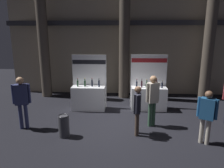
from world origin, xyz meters
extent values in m
plane|color=black|center=(0.00, 0.00, 0.00)|extent=(24.69, 24.69, 0.00)
cube|color=tan|center=(0.00, 4.46, 3.44)|extent=(12.34, 0.25, 6.87)
cube|color=#2D2D33|center=(0.00, 4.16, 3.78)|extent=(12.34, 0.20, 0.24)
cylinder|color=#51473D|center=(-4.09, 3.60, 2.98)|extent=(0.52, 0.52, 5.97)
cylinder|color=#51473D|center=(0.00, 3.60, 2.98)|extent=(0.52, 0.52, 5.97)
cylinder|color=#51473D|center=(4.09, 3.60, 2.98)|extent=(0.52, 0.52, 5.97)
cube|color=white|center=(-1.52, 1.63, 0.51)|extent=(1.41, 0.60, 1.03)
cube|color=white|center=(-1.52, 1.97, 1.17)|extent=(1.48, 0.04, 2.34)
cube|color=black|center=(-1.52, 1.95, 2.03)|extent=(1.44, 0.01, 0.18)
cylinder|color=#19381E|center=(-1.97, 1.65, 1.15)|extent=(0.07, 0.07, 0.25)
cylinder|color=#19381E|center=(-1.97, 1.65, 1.32)|extent=(0.03, 0.03, 0.08)
cylinder|color=red|center=(-1.97, 1.65, 1.36)|extent=(0.03, 0.03, 0.02)
cylinder|color=#19381E|center=(-1.67, 1.67, 1.15)|extent=(0.08, 0.08, 0.24)
cylinder|color=#19381E|center=(-1.67, 1.67, 1.31)|extent=(0.03, 0.03, 0.09)
cylinder|color=gold|center=(-1.67, 1.67, 1.37)|extent=(0.03, 0.03, 0.02)
cylinder|color=black|center=(-1.36, 1.68, 1.17)|extent=(0.07, 0.07, 0.28)
cylinder|color=black|center=(-1.36, 1.68, 1.34)|extent=(0.03, 0.03, 0.06)
cylinder|color=red|center=(-1.36, 1.68, 1.38)|extent=(0.03, 0.03, 0.02)
cylinder|color=black|center=(-1.06, 1.62, 1.16)|extent=(0.07, 0.07, 0.27)
cylinder|color=black|center=(-1.06, 1.62, 1.34)|extent=(0.03, 0.03, 0.08)
cylinder|color=black|center=(-1.06, 1.62, 1.38)|extent=(0.03, 0.03, 0.02)
cube|color=white|center=(1.06, 1.77, 0.50)|extent=(1.48, 0.60, 0.99)
cube|color=white|center=(1.06, 2.11, 1.18)|extent=(1.56, 0.04, 2.35)
cube|color=maroon|center=(1.06, 2.09, 2.11)|extent=(1.51, 0.01, 0.18)
cylinder|color=black|center=(0.53, 1.74, 1.12)|extent=(0.07, 0.07, 0.26)
cylinder|color=black|center=(0.53, 1.74, 1.29)|extent=(0.03, 0.03, 0.09)
cylinder|color=red|center=(0.53, 1.74, 1.34)|extent=(0.03, 0.03, 0.02)
cylinder|color=black|center=(0.75, 1.77, 1.13)|extent=(0.06, 0.06, 0.28)
cylinder|color=black|center=(0.75, 1.77, 1.31)|extent=(0.03, 0.03, 0.09)
cylinder|color=black|center=(0.75, 1.77, 1.36)|extent=(0.03, 0.03, 0.02)
cylinder|color=#19381E|center=(0.96, 1.79, 1.11)|extent=(0.07, 0.07, 0.23)
cylinder|color=#19381E|center=(0.96, 1.79, 1.27)|extent=(0.03, 0.03, 0.09)
cylinder|color=gold|center=(0.96, 1.79, 1.32)|extent=(0.03, 0.03, 0.02)
cylinder|color=black|center=(1.16, 1.81, 1.13)|extent=(0.07, 0.07, 0.27)
cylinder|color=black|center=(1.16, 1.81, 1.30)|extent=(0.03, 0.03, 0.07)
cylinder|color=red|center=(1.16, 1.81, 1.35)|extent=(0.03, 0.03, 0.02)
cylinder|color=black|center=(1.37, 1.78, 1.13)|extent=(0.07, 0.07, 0.28)
cylinder|color=black|center=(1.37, 1.78, 1.31)|extent=(0.03, 0.03, 0.08)
cylinder|color=red|center=(1.37, 1.78, 1.36)|extent=(0.03, 0.03, 0.02)
cylinder|color=black|center=(1.59, 1.69, 1.10)|extent=(0.06, 0.06, 0.23)
cylinder|color=black|center=(1.59, 1.69, 1.26)|extent=(0.03, 0.03, 0.08)
cylinder|color=gold|center=(1.59, 1.69, 1.30)|extent=(0.03, 0.03, 0.02)
cylinder|color=#38383D|center=(-1.90, -0.83, 0.34)|extent=(0.34, 0.34, 0.69)
torus|color=black|center=(-1.90, -0.83, 0.70)|extent=(0.34, 0.34, 0.02)
cylinder|color=navy|center=(-3.52, -0.35, 0.44)|extent=(0.12, 0.12, 0.87)
cylinder|color=navy|center=(-3.35, -0.30, 0.44)|extent=(0.12, 0.12, 0.87)
cube|color=navy|center=(-3.44, -0.33, 1.22)|extent=(0.47, 0.35, 0.69)
sphere|color=tan|center=(-3.44, -0.33, 1.69)|extent=(0.24, 0.24, 0.24)
cylinder|color=navy|center=(-3.68, -0.40, 1.24)|extent=(0.08, 0.08, 0.66)
cylinder|color=navy|center=(-3.19, -0.25, 1.24)|extent=(0.08, 0.08, 0.66)
cylinder|color=#47382D|center=(0.42, -0.48, 0.39)|extent=(0.12, 0.12, 0.78)
cylinder|color=#47382D|center=(0.40, -0.66, 0.39)|extent=(0.12, 0.12, 0.78)
cube|color=#23232D|center=(0.41, -0.57, 1.09)|extent=(0.26, 0.47, 0.62)
sphere|color=brown|center=(0.41, -0.57, 1.51)|extent=(0.21, 0.21, 0.21)
cylinder|color=#23232D|center=(0.45, -0.31, 1.10)|extent=(0.08, 0.08, 0.59)
cylinder|color=#23232D|center=(0.38, -0.84, 1.10)|extent=(0.08, 0.08, 0.59)
cylinder|color=#ADA393|center=(2.44, -1.08, 0.39)|extent=(0.12, 0.12, 0.78)
cylinder|color=#ADA393|center=(2.29, -0.99, 0.39)|extent=(0.12, 0.12, 0.78)
cube|color=navy|center=(2.36, -1.03, 1.09)|extent=(0.45, 0.39, 0.62)
sphere|color=brown|center=(2.36, -1.03, 1.51)|extent=(0.21, 0.21, 0.21)
cylinder|color=navy|center=(2.57, -1.16, 1.11)|extent=(0.08, 0.08, 0.59)
cylinder|color=navy|center=(2.16, -0.91, 1.11)|extent=(0.08, 0.08, 0.59)
cylinder|color=#33563D|center=(1.04, 0.13, 0.44)|extent=(0.12, 0.12, 0.88)
cylinder|color=#33563D|center=(0.90, 0.08, 0.44)|extent=(0.12, 0.12, 0.88)
cube|color=#ADA393|center=(0.97, 0.11, 1.22)|extent=(0.40, 0.35, 0.69)
sphere|color=#8C6647|center=(0.97, 0.11, 1.70)|extent=(0.24, 0.24, 0.24)
cylinder|color=#ADA393|center=(1.17, 0.18, 1.24)|extent=(0.08, 0.08, 0.66)
cylinder|color=#ADA393|center=(0.78, 0.04, 1.24)|extent=(0.08, 0.08, 0.66)
camera|label=1|loc=(-0.07, -6.63, 3.10)|focal=32.42mm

